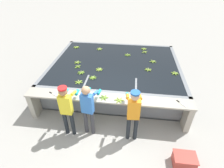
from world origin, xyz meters
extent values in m
plane|color=#A3A099|center=(0.00, 0.00, 0.00)|extent=(80.00, 80.00, 0.00)
cube|color=gray|center=(0.00, 2.41, 0.03)|extent=(4.91, 3.91, 0.06)
cube|color=gray|center=(0.00, 0.51, 0.47)|extent=(4.91, 0.12, 0.93)
cube|color=gray|center=(0.00, 4.30, 0.47)|extent=(4.91, 0.12, 0.93)
cube|color=gray|center=(-2.39, 2.41, 0.47)|extent=(0.12, 3.91, 0.93)
cube|color=gray|center=(2.39, 2.41, 0.47)|extent=(0.12, 3.91, 0.93)
cube|color=black|center=(0.00, 2.41, 0.49)|extent=(4.67, 3.67, 0.87)
cube|color=gray|center=(-0.82, 0.97, 0.47)|extent=(0.06, 0.80, 0.93)
cube|color=gray|center=(0.82, 0.97, 0.47)|extent=(0.06, 0.80, 0.93)
cube|color=#A8A393|center=(0.00, 0.23, 0.91)|extent=(4.91, 0.45, 0.05)
cube|color=#A8A393|center=(-2.35, 0.23, 0.44)|extent=(0.16, 0.41, 0.88)
cube|color=#A8A393|center=(2.35, 0.23, 0.44)|extent=(0.16, 0.41, 0.88)
cylinder|color=#1E2328|center=(-1.10, -0.41, 0.41)|extent=(0.11, 0.11, 0.82)
cylinder|color=#1E2328|center=(-0.90, -0.41, 0.41)|extent=(0.11, 0.11, 0.82)
cube|color=yellow|center=(-1.00, -0.41, 1.11)|extent=(0.32, 0.17, 0.58)
sphere|color=#9E704C|center=(-1.00, -0.41, 1.53)|extent=(0.22, 0.22, 0.22)
cylinder|color=red|center=(-1.00, -0.41, 1.64)|extent=(0.23, 0.23, 0.04)
cylinder|color=yellow|center=(-1.16, -0.16, 1.31)|extent=(0.08, 0.31, 0.18)
cylinder|color=#1EA3AD|center=(-1.15, 0.09, 1.14)|extent=(0.09, 0.20, 0.08)
cylinder|color=yellow|center=(-0.84, -0.16, 1.31)|extent=(0.08, 0.31, 0.18)
cylinder|color=#1EA3AD|center=(-0.83, 0.09, 1.14)|extent=(0.09, 0.20, 0.08)
cylinder|color=#38383D|center=(-0.55, -0.29, 0.41)|extent=(0.11, 0.11, 0.82)
cylinder|color=#38383D|center=(-0.35, -0.31, 0.41)|extent=(0.11, 0.11, 0.82)
cube|color=blue|center=(-0.45, -0.30, 1.11)|extent=(0.34, 0.21, 0.58)
sphere|color=tan|center=(-0.45, -0.30, 1.54)|extent=(0.22, 0.22, 0.22)
cylinder|color=blue|center=(-0.57, -0.03, 1.32)|extent=(0.12, 0.32, 0.18)
cylinder|color=teal|center=(-0.54, 0.22, 1.15)|extent=(0.11, 0.21, 0.08)
cylinder|color=blue|center=(-0.26, -0.08, 1.32)|extent=(0.12, 0.32, 0.18)
cylinder|color=teal|center=(-0.22, 0.17, 1.15)|extent=(0.11, 0.21, 0.08)
cylinder|color=#1E2328|center=(0.66, -0.38, 0.41)|extent=(0.11, 0.11, 0.82)
cylinder|color=#1E2328|center=(0.86, -0.36, 0.41)|extent=(0.11, 0.11, 0.82)
cube|color=orange|center=(0.76, -0.37, 1.11)|extent=(0.33, 0.19, 0.58)
sphere|color=tan|center=(0.76, -0.37, 1.54)|extent=(0.22, 0.22, 0.22)
cylinder|color=#1E5199|center=(0.76, -0.37, 1.64)|extent=(0.23, 0.23, 0.04)
cylinder|color=orange|center=(0.59, -0.13, 1.31)|extent=(0.10, 0.31, 0.18)
cylinder|color=#1EA3AD|center=(0.57, 0.12, 1.15)|extent=(0.10, 0.21, 0.08)
cylinder|color=orange|center=(0.91, -0.11, 1.31)|extent=(0.10, 0.31, 0.18)
cylinder|color=#1EA3AD|center=(0.89, 0.14, 1.15)|extent=(0.10, 0.21, 0.08)
ellipsoid|color=#93BC3D|center=(-1.47, 2.26, 0.95)|extent=(0.05, 0.17, 0.04)
ellipsoid|color=#93BC3D|center=(-1.52, 2.22, 0.95)|extent=(0.17, 0.10, 0.04)
ellipsoid|color=#93BC3D|center=(-1.51, 2.16, 0.95)|extent=(0.14, 0.15, 0.04)
ellipsoid|color=#93BC3D|center=(-1.44, 2.15, 0.95)|extent=(0.12, 0.16, 0.04)
ellipsoid|color=#93BC3D|center=(-1.42, 2.21, 0.95)|extent=(0.17, 0.07, 0.04)
cylinder|color=tan|center=(-1.47, 2.20, 0.98)|extent=(0.03, 0.03, 0.05)
ellipsoid|color=#9EC642|center=(-0.89, 3.61, 0.95)|extent=(0.15, 0.14, 0.04)
ellipsoid|color=#9EC642|center=(-0.90, 3.56, 0.95)|extent=(0.17, 0.09, 0.04)
ellipsoid|color=#9EC642|center=(-0.86, 3.52, 0.95)|extent=(0.07, 0.17, 0.04)
ellipsoid|color=#9EC642|center=(-0.81, 3.54, 0.95)|extent=(0.15, 0.14, 0.04)
ellipsoid|color=#9EC642|center=(-0.80, 3.59, 0.95)|extent=(0.17, 0.09, 0.04)
ellipsoid|color=#9EC642|center=(-0.84, 3.63, 0.95)|extent=(0.07, 0.17, 0.04)
cylinder|color=tan|center=(-0.85, 3.57, 0.98)|extent=(0.03, 0.03, 0.05)
ellipsoid|color=#75A333|center=(-0.68, 1.24, 0.95)|extent=(0.13, 0.16, 0.04)
ellipsoid|color=#75A333|center=(-0.70, 1.20, 0.95)|extent=(0.17, 0.04, 0.04)
ellipsoid|color=#75A333|center=(-0.68, 1.15, 0.95)|extent=(0.13, 0.16, 0.04)
ellipsoid|color=#75A333|center=(-0.63, 1.14, 0.95)|extent=(0.07, 0.17, 0.04)
ellipsoid|color=#75A333|center=(-0.59, 1.17, 0.95)|extent=(0.17, 0.11, 0.04)
ellipsoid|color=#75A333|center=(-0.59, 1.22, 0.95)|extent=(0.17, 0.11, 0.04)
ellipsoid|color=#75A333|center=(-0.63, 1.25, 0.95)|extent=(0.07, 0.17, 0.04)
cylinder|color=tan|center=(-0.64, 1.20, 0.98)|extent=(0.03, 0.03, 0.05)
ellipsoid|color=#8CB738|center=(-1.06, 0.93, 0.95)|extent=(0.10, 0.17, 0.04)
ellipsoid|color=#8CB738|center=(-1.09, 0.89, 0.95)|extent=(0.17, 0.06, 0.04)
ellipsoid|color=#8CB738|center=(-1.07, 0.84, 0.95)|extent=(0.13, 0.16, 0.04)
ellipsoid|color=#8CB738|center=(-1.02, 0.83, 0.95)|extent=(0.10, 0.17, 0.04)
ellipsoid|color=#8CB738|center=(-0.98, 0.87, 0.95)|extent=(0.17, 0.06, 0.04)
ellipsoid|color=#8CB738|center=(-1.00, 0.92, 0.95)|extent=(0.13, 0.16, 0.04)
cylinder|color=tan|center=(-1.04, 0.88, 0.98)|extent=(0.03, 0.03, 0.05)
ellipsoid|color=#7FAD33|center=(0.43, 3.18, 0.95)|extent=(0.06, 0.17, 0.04)
ellipsoid|color=#7FAD33|center=(0.39, 3.14, 0.95)|extent=(0.17, 0.10, 0.04)
ellipsoid|color=#7FAD33|center=(0.39, 3.09, 0.95)|extent=(0.16, 0.13, 0.04)
ellipsoid|color=#7FAD33|center=(0.44, 3.07, 0.95)|extent=(0.06, 0.17, 0.04)
ellipsoid|color=#7FAD33|center=(0.49, 3.10, 0.95)|extent=(0.17, 0.10, 0.04)
ellipsoid|color=#7FAD33|center=(0.48, 3.15, 0.95)|extent=(0.16, 0.13, 0.04)
cylinder|color=tan|center=(0.44, 3.12, 0.98)|extent=(0.03, 0.03, 0.05)
ellipsoid|color=#9EC642|center=(-0.55, 1.82, 0.95)|extent=(0.11, 0.17, 0.04)
ellipsoid|color=#9EC642|center=(-0.58, 1.78, 0.95)|extent=(0.17, 0.06, 0.04)
ellipsoid|color=#9EC642|center=(-0.57, 1.73, 0.95)|extent=(0.15, 0.14, 0.04)
ellipsoid|color=#9EC642|center=(-0.52, 1.71, 0.95)|extent=(0.05, 0.17, 0.04)
ellipsoid|color=#9EC642|center=(-0.48, 1.74, 0.95)|extent=(0.16, 0.13, 0.04)
ellipsoid|color=#9EC642|center=(-0.47, 1.78, 0.95)|extent=(0.17, 0.08, 0.04)
ellipsoid|color=#9EC642|center=(-0.50, 1.82, 0.95)|extent=(0.10, 0.17, 0.04)
cylinder|color=tan|center=(-0.52, 1.77, 0.98)|extent=(0.03, 0.03, 0.05)
ellipsoid|color=#93BC3D|center=(2.16, 1.89, 0.95)|extent=(0.06, 0.17, 0.04)
ellipsoid|color=#93BC3D|center=(2.11, 1.85, 0.95)|extent=(0.17, 0.09, 0.04)
ellipsoid|color=#93BC3D|center=(2.12, 1.80, 0.95)|extent=(0.15, 0.13, 0.04)
ellipsoid|color=#93BC3D|center=(2.17, 1.78, 0.95)|extent=(0.06, 0.17, 0.04)
ellipsoid|color=#93BC3D|center=(2.22, 1.81, 0.95)|extent=(0.17, 0.09, 0.04)
ellipsoid|color=#93BC3D|center=(2.21, 1.87, 0.95)|extent=(0.15, 0.13, 0.04)
cylinder|color=tan|center=(2.17, 1.83, 0.98)|extent=(0.03, 0.03, 0.05)
ellipsoid|color=#93BC3D|center=(1.11, 3.48, 0.95)|extent=(0.16, 0.13, 0.04)
ellipsoid|color=#93BC3D|center=(1.18, 3.46, 0.95)|extent=(0.13, 0.16, 0.04)
ellipsoid|color=#93BC3D|center=(1.20, 3.54, 0.95)|extent=(0.16, 0.13, 0.04)
ellipsoid|color=#93BC3D|center=(1.12, 3.55, 0.95)|extent=(0.13, 0.16, 0.04)
cylinder|color=tan|center=(1.15, 3.51, 0.98)|extent=(0.03, 0.03, 0.05)
ellipsoid|color=#93BC3D|center=(1.19, 1.96, 0.95)|extent=(0.17, 0.09, 0.04)
ellipsoid|color=#93BC3D|center=(1.23, 1.93, 0.95)|extent=(0.07, 0.17, 0.04)
ellipsoid|color=#93BC3D|center=(1.28, 1.94, 0.95)|extent=(0.15, 0.14, 0.04)
ellipsoid|color=#93BC3D|center=(1.29, 2.00, 0.95)|extent=(0.17, 0.09, 0.04)
ellipsoid|color=#93BC3D|center=(1.25, 2.03, 0.95)|extent=(0.07, 0.17, 0.04)
ellipsoid|color=#93BC3D|center=(1.20, 2.02, 0.95)|extent=(0.15, 0.14, 0.04)
cylinder|color=tan|center=(1.24, 1.98, 0.98)|extent=(0.03, 0.03, 0.05)
ellipsoid|color=#75A333|center=(-1.17, 1.49, 0.95)|extent=(0.17, 0.09, 0.04)
ellipsoid|color=#75A333|center=(-1.17, 1.44, 0.95)|extent=(0.16, 0.12, 0.04)
ellipsoid|color=#75A333|center=(-1.13, 1.42, 0.95)|extent=(0.06, 0.17, 0.04)
ellipsoid|color=#75A333|center=(-1.08, 1.43, 0.95)|extent=(0.14, 0.15, 0.04)
ellipsoid|color=#75A333|center=(-1.07, 1.48, 0.95)|extent=(0.17, 0.05, 0.04)
ellipsoid|color=#75A333|center=(-1.09, 1.52, 0.95)|extent=(0.12, 0.16, 0.04)
ellipsoid|color=#75A333|center=(-1.14, 1.52, 0.95)|extent=(0.09, 0.17, 0.04)
cylinder|color=tan|center=(-1.12, 1.47, 0.98)|extent=(0.03, 0.03, 0.05)
ellipsoid|color=#93BC3D|center=(-1.91, 3.61, 0.95)|extent=(0.14, 0.15, 0.04)
ellipsoid|color=#93BC3D|center=(-1.89, 3.65, 0.95)|extent=(0.17, 0.05, 0.04)
ellipsoid|color=#93BC3D|center=(-1.92, 3.69, 0.95)|extent=(0.12, 0.16, 0.04)
ellipsoid|color=#93BC3D|center=(-1.97, 3.70, 0.95)|extent=(0.09, 0.17, 0.04)
ellipsoid|color=#93BC3D|center=(-2.00, 3.67, 0.95)|extent=(0.17, 0.09, 0.04)
ellipsoid|color=#93BC3D|center=(-1.99, 3.62, 0.95)|extent=(0.16, 0.12, 0.04)
ellipsoid|color=#93BC3D|center=(-1.95, 3.59, 0.95)|extent=(0.06, 0.17, 0.04)
cylinder|color=tan|center=(-1.95, 3.65, 0.98)|extent=(0.03, 0.03, 0.05)
ellipsoid|color=#93BC3D|center=(1.49, 2.68, 0.95)|extent=(0.14, 0.15, 0.04)
ellipsoid|color=#93BC3D|center=(1.43, 2.69, 0.95)|extent=(0.11, 0.17, 0.04)
ellipsoid|color=#93BC3D|center=(1.40, 2.63, 0.95)|extent=(0.17, 0.07, 0.04)
ellipsoid|color=#93BC3D|center=(1.45, 2.59, 0.95)|extent=(0.06, 0.17, 0.04)
ellipsoid|color=#93BC3D|center=(1.51, 2.62, 0.95)|extent=(0.17, 0.10, 0.04)
cylinder|color=tan|center=(1.46, 2.64, 0.98)|extent=(0.03, 0.03, 0.05)
ellipsoid|color=#7FAD33|center=(-1.39, 1.83, 0.95)|extent=(0.13, 0.16, 0.04)
ellipsoid|color=#7FAD33|center=(-1.32, 1.84, 0.95)|extent=(0.16, 0.13, 0.04)
ellipsoid|color=#7FAD33|center=(-1.33, 1.92, 0.95)|extent=(0.13, 0.16, 0.04)
ellipsoid|color=#7FAD33|center=(-1.41, 1.91, 0.95)|extent=(0.16, 0.13, 0.04)
cylinder|color=tan|center=(-1.36, 1.87, 0.98)|extent=(0.03, 0.03, 0.05)
ellipsoid|color=#93BC3D|center=(1.18, 3.86, 0.95)|extent=(0.17, 0.08, 0.04)
ellipsoid|color=#93BC3D|center=(1.14, 3.90, 0.95)|extent=(0.07, 0.17, 0.04)
ellipsoid|color=#93BC3D|center=(1.09, 3.88, 0.95)|extent=(0.15, 0.14, 0.04)
ellipsoid|color=#93BC3D|center=(1.08, 3.83, 0.95)|extent=(0.17, 0.08, 0.04)
ellipsoid|color=#93BC3D|center=(1.12, 3.79, 0.95)|extent=(0.07, 0.17, 0.04)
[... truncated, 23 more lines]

